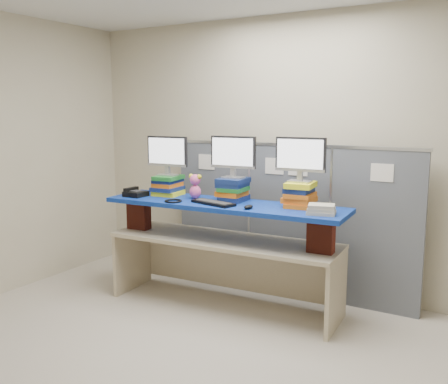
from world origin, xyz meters
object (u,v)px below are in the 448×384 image
Objects in this scene: desk_phone at (135,193)px; keyboard at (213,203)px; monitor_left at (167,153)px; desk at (224,252)px; monitor_right at (300,157)px; blue_board at (224,205)px; monitor_center at (233,154)px.

keyboard is at bearing 2.91° from desk_phone.
keyboard is (0.66, -0.20, -0.41)m from monitor_left.
desk is at bearing -9.64° from monitor_left.
monitor_left is 1.00× the size of monitor_right.
desk is 10.92× the size of desk_phone.
keyboard is at bearing -19.91° from monitor_left.
monitor_right is 2.22× the size of desk_phone.
monitor_left reaches higher than desk.
keyboard is 0.90m from desk_phone.
desk is 4.92× the size of monitor_right.
monitor_right is at bearing 9.79° from blue_board.
desk is at bearing -170.21° from monitor_right.
desk is 4.76× the size of keyboard.
monitor_center is 2.22× the size of desk_phone.
desk_phone is at bearing -174.39° from blue_board.
desk is 1.15m from monitor_right.
monitor_left is at bearing 44.69° from desk_phone.
monitor_right reaches higher than keyboard.
keyboard is at bearing -113.66° from desk.
monitor_right is at bearing 9.79° from desk.
monitor_left is at bearing 180.00° from monitor_right.
monitor_right reaches higher than monitor_center.
desk_phone reaches higher than desk.
keyboard is at bearing -113.66° from blue_board.
monitor_center is 1.00× the size of monitor_right.
keyboard is at bearing -162.38° from monitor_right.
desk_phone is at bearing -174.39° from desk.
keyboard is 2.29× the size of desk_phone.
monitor_right reaches higher than blue_board.
keyboard is (-0.04, -0.12, 0.03)m from blue_board.
desk is at bearing 0.00° from blue_board.
monitor_center is at bearing 73.93° from blue_board.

